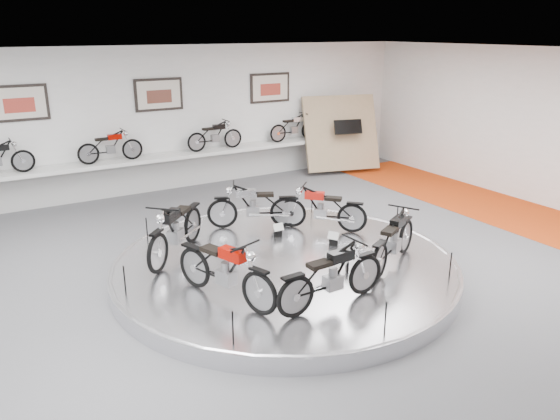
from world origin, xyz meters
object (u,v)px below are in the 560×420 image
bike_a (322,208)px  bike_f (394,239)px  bike_e (332,275)px  bike_b (254,205)px  bike_c (176,229)px  display_platform (285,267)px  shelf (166,157)px  bike_d (225,269)px

bike_a → bike_f: bearing=137.0°
bike_e → bike_f: bearing=16.5°
bike_b → bike_f: 3.30m
bike_c → bike_e: bike_c is taller
display_platform → bike_b: bearing=79.7°
bike_c → bike_f: size_ratio=1.10×
shelf → bike_c: bearing=-107.8°
bike_c → bike_e: bearing=70.0°
shelf → bike_e: size_ratio=6.35×
shelf → display_platform: bearing=-90.0°
bike_a → bike_c: size_ratio=0.87×
bike_b → bike_a: bearing=170.7°
display_platform → bike_d: bike_d is taller
shelf → bike_d: size_ratio=6.07×
shelf → bike_c: size_ratio=5.79×
display_platform → bike_a: (1.51, 0.99, 0.64)m
bike_c → bike_d: bearing=46.8°
bike_b → bike_c: (-2.00, -0.65, 0.06)m
shelf → bike_f: size_ratio=6.36×
bike_f → bike_d: bearing=145.7°
bike_e → bike_f: 1.95m
shelf → bike_a: bike_a is taller
display_platform → bike_d: 1.96m
bike_d → bike_f: 3.20m
bike_b → bike_c: bike_c is taller
bike_e → bike_c: bearing=111.3°
display_platform → bike_e: bike_e is taller
bike_a → bike_b: (-1.18, 0.86, 0.02)m
bike_b → bike_c: 2.10m
bike_b → shelf: bearing=-58.8°
display_platform → bike_e: 1.99m
bike_c → bike_f: bearing=98.9°
bike_a → bike_e: (-1.79, -2.85, 0.02)m
shelf → bike_e: bearing=-91.9°
display_platform → shelf: shelf is taller
bike_a → bike_d: 3.65m
bike_d → bike_f: bearing=64.4°
bike_a → bike_b: size_ratio=0.97×
bike_a → bike_d: bearing=76.4°
bike_e → shelf: bearing=85.0°
bike_f → bike_a: bearing=63.1°
shelf → bike_d: bearing=-102.6°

